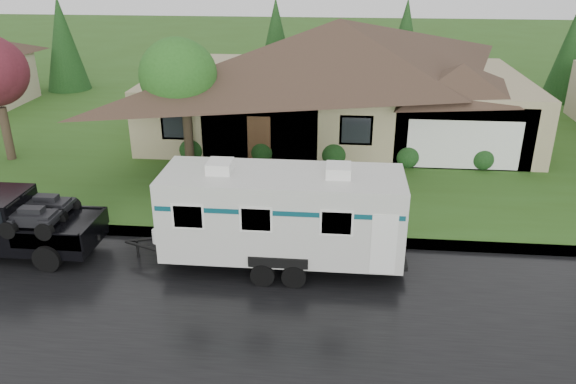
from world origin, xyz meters
name	(u,v)px	position (x,y,z in m)	size (l,w,h in m)	color
ground	(258,276)	(0.00, 0.00, 0.00)	(140.00, 140.00, 0.00)	#2E541A
road	(247,316)	(0.00, -2.00, 0.01)	(140.00, 8.00, 0.01)	black
curb	(268,237)	(0.00, 2.25, 0.07)	(140.00, 0.50, 0.15)	gray
lawn	(298,126)	(0.00, 15.00, 0.07)	(140.00, 26.00, 0.15)	#2E541A
house_main	(344,65)	(2.29, 13.84, 3.59)	(19.44, 10.80, 6.90)	tan
tree_left_green	(184,80)	(-4.12, 8.16, 3.90)	(3.27, 3.27, 5.41)	#382B1E
shrub_row	(334,152)	(2.00, 9.30, 0.65)	(13.60, 1.00, 1.00)	#143814
travel_trailer	(282,213)	(0.65, 0.68, 1.73)	(7.27, 2.55, 3.26)	silver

